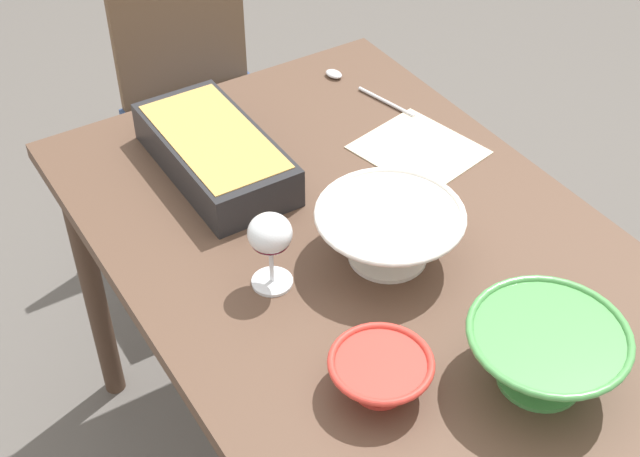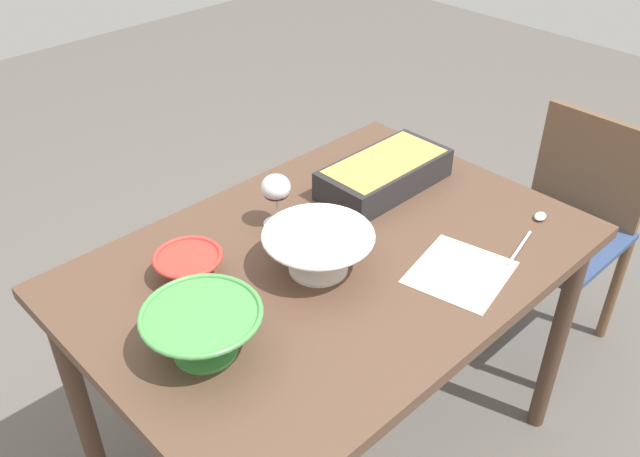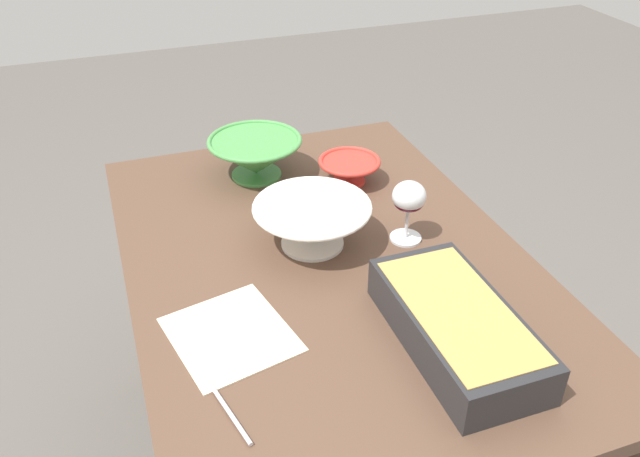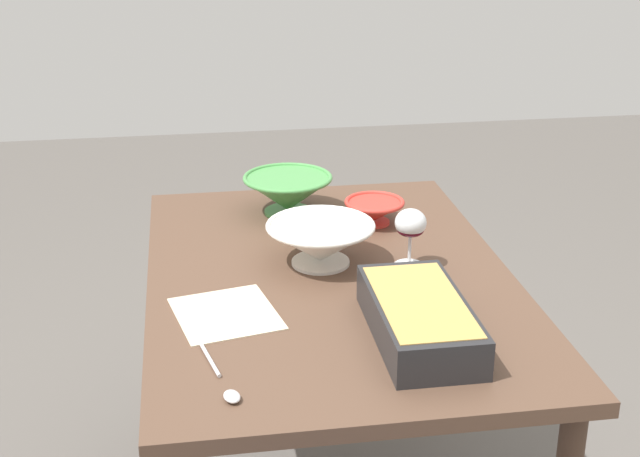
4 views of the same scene
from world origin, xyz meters
name	(u,v)px [view 4 (image 4 of 4)]	position (x,y,z in m)	size (l,w,h in m)	color
dining_table	(330,307)	(0.00, 0.00, 0.69)	(1.25, 0.86, 0.77)	brown
wine_glass	(411,227)	(-0.01, 0.20, 0.88)	(0.08, 0.08, 0.15)	white
casserole_dish	(419,317)	(0.33, 0.13, 0.82)	(0.39, 0.19, 0.09)	#262628
mixing_bowl	(288,193)	(-0.42, -0.05, 0.83)	(0.25, 0.25, 0.11)	#4C994C
small_bowl	(321,242)	(-0.06, -0.01, 0.83)	(0.27, 0.27, 0.11)	white
serving_bowl	(374,210)	(-0.30, 0.17, 0.81)	(0.16, 0.16, 0.07)	red
serving_spoon	(223,381)	(0.45, -0.28, 0.78)	(0.26, 0.08, 0.01)	silver
napkin	(226,314)	(0.17, -0.26, 0.78)	(0.23, 0.21, 0.00)	beige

